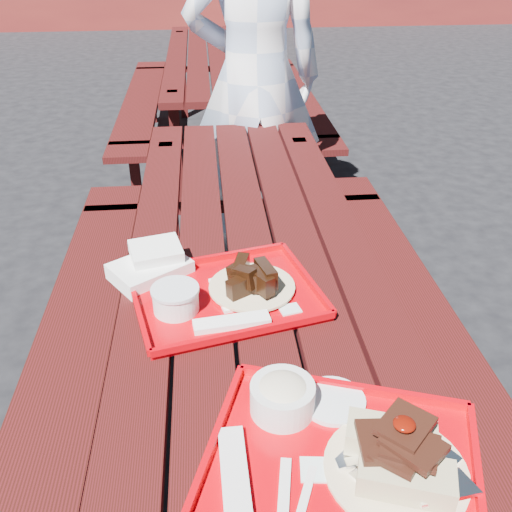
% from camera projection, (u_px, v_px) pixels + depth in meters
% --- Properties ---
extents(ground, '(60.00, 60.00, 0.00)m').
position_uv_depth(ground, '(252.00, 424.00, 2.12)').
color(ground, black).
rests_on(ground, ground).
extents(picnic_table_near, '(1.41, 2.40, 0.75)m').
position_uv_depth(picnic_table_near, '(252.00, 301.00, 1.83)').
color(picnic_table_near, '#3D0B0E').
rests_on(picnic_table_near, ground).
extents(picnic_table_far, '(1.41, 2.40, 0.75)m').
position_uv_depth(picnic_table_far, '(219.00, 81.00, 4.21)').
color(picnic_table_far, '#3D0B0E').
rests_on(picnic_table_far, ground).
extents(near_tray, '(0.58, 0.52, 0.16)m').
position_uv_depth(near_tray, '(343.00, 442.00, 1.06)').
color(near_tray, '#C80009').
rests_on(near_tray, picnic_table_near).
extents(far_tray, '(0.54, 0.47, 0.08)m').
position_uv_depth(far_tray, '(224.00, 294.00, 1.49)').
color(far_tray, '#C10009').
rests_on(far_tray, picnic_table_near).
extents(white_cloth, '(0.25, 0.24, 0.08)m').
position_uv_depth(white_cloth, '(152.00, 265.00, 1.59)').
color(white_cloth, white).
rests_on(white_cloth, picnic_table_near).
extents(person, '(0.68, 0.45, 1.86)m').
position_uv_depth(person, '(255.00, 79.00, 2.79)').
color(person, '#ABC0E1').
rests_on(person, ground).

